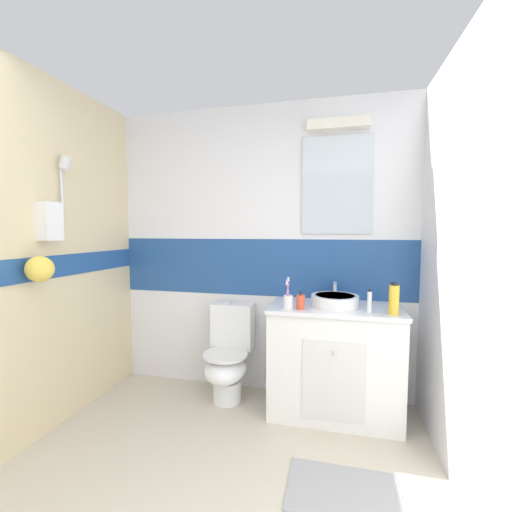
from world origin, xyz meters
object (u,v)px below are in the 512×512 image
sink_basin (335,300)px  toothbrush_cup (288,301)px  toilet (228,356)px  toothpaste_tube_upright (369,301)px  soap_dispenser (301,302)px  shampoo_bottle_tall (394,299)px

sink_basin → toothbrush_cup: (-0.33, -0.17, 0.01)m
sink_basin → toilet: 1.01m
sink_basin → toothpaste_tube_upright: 0.28m
toilet → toothbrush_cup: bearing=-20.1°
sink_basin → toothbrush_cup: size_ratio=1.72×
toilet → soap_dispenser: bearing=-16.8°
toilet → toothpaste_tube_upright: (1.10, -0.16, 0.56)m
toilet → shampoo_bottle_tall: (1.26, -0.20, 0.59)m
toothbrush_cup → toothpaste_tube_upright: toothbrush_cup is taller
soap_dispenser → shampoo_bottle_tall: bearing=-0.7°
shampoo_bottle_tall → sink_basin: bearing=156.0°
toothbrush_cup → shampoo_bottle_tall: bearing=-0.1°
soap_dispenser → toothbrush_cup: bearing=-176.0°
sink_basin → shampoo_bottle_tall: size_ratio=1.81×
toilet → toothpaste_tube_upright: 1.24m
toothpaste_tube_upright → shampoo_bottle_tall: 0.16m
soap_dispenser → toilet: bearing=163.2°
toothpaste_tube_upright → soap_dispenser: bearing=-176.5°
sink_basin → toilet: sink_basin is taller
toothpaste_tube_upright → shampoo_bottle_tall: shampoo_bottle_tall is taller
sink_basin → toothbrush_cup: 0.38m
soap_dispenser → shampoo_bottle_tall: size_ratio=0.66×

